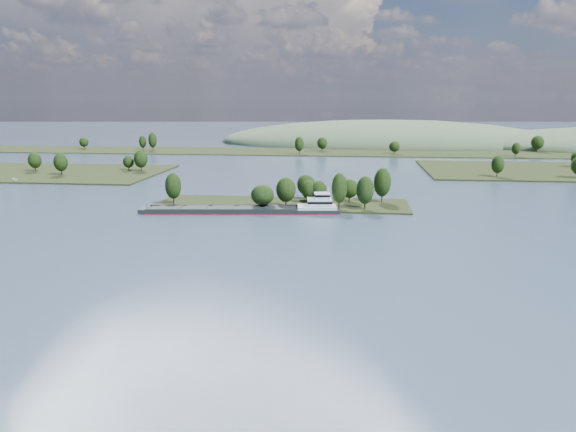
# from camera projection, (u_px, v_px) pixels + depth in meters

# --- Properties ---
(ground) EXTENTS (1800.00, 1800.00, 0.00)m
(ground) POSITION_uv_depth(u_px,v_px,m) (258.00, 242.00, 167.04)
(ground) COLOR #384962
(ground) RESTS_ON ground
(tree_island) EXTENTS (100.00, 32.76, 15.21)m
(tree_island) POSITION_uv_depth(u_px,v_px,m) (297.00, 196.00, 222.87)
(tree_island) COLOR black
(tree_island) RESTS_ON ground
(back_shoreline) EXTENTS (900.00, 60.00, 15.74)m
(back_shoreline) POSITION_uv_depth(u_px,v_px,m) (330.00, 152.00, 437.81)
(back_shoreline) COLOR black
(back_shoreline) RESTS_ON ground
(hill_west) EXTENTS (320.00, 160.00, 44.00)m
(hill_west) POSITION_uv_depth(u_px,v_px,m) (387.00, 143.00, 529.79)
(hill_west) COLOR #41573C
(hill_west) RESTS_ON ground
(cargo_barge) EXTENTS (74.93, 17.40, 10.06)m
(cargo_barge) POSITION_uv_depth(u_px,v_px,m) (254.00, 209.00, 210.10)
(cargo_barge) COLOR black
(cargo_barge) RESTS_ON ground
(motorboat) EXTENTS (5.53, 5.22, 2.14)m
(motorboat) POSITION_uv_depth(u_px,v_px,m) (15.00, 180.00, 285.75)
(motorboat) COLOR white
(motorboat) RESTS_ON ground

